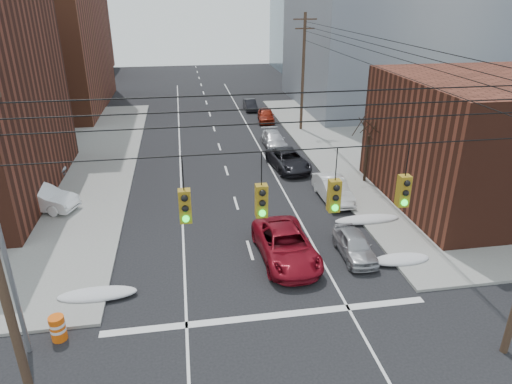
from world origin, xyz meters
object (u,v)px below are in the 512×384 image
object	(u,v)px
parked_car_a	(354,245)
parked_car_e	(266,115)
lot_car_a	(40,198)
construction_barrel	(58,328)
parked_car_f	(250,105)
lot_car_b	(33,168)
red_pickup	(286,245)
parked_car_c	(288,160)
parked_car_b	(333,189)
parked_car_d	(274,139)

from	to	relation	value
parked_car_a	parked_car_e	world-z (taller)	parked_car_e
lot_car_a	construction_barrel	size ratio (longest dim) A/B	4.36
parked_car_f	lot_car_b	xyz separation A→B (m)	(-19.00, -18.41, 0.21)
red_pickup	lot_car_a	bearing A→B (deg)	147.64
parked_car_e	parked_car_f	xyz separation A→B (m)	(-0.87, 5.45, -0.09)
parked_car_f	construction_barrel	bearing A→B (deg)	-109.74
parked_car_c	parked_car_b	bearing A→B (deg)	-82.39
parked_car_c	lot_car_a	bearing A→B (deg)	-171.19
parked_car_a	parked_car_f	world-z (taller)	parked_car_a
parked_car_e	lot_car_b	distance (m)	23.72
red_pickup	parked_car_f	bearing A→B (deg)	81.89
lot_car_a	parked_car_c	bearing A→B (deg)	-52.62
red_pickup	construction_barrel	size ratio (longest dim) A/B	5.33
lot_car_a	parked_car_d	bearing A→B (deg)	-36.77
parked_car_c	construction_barrel	xyz separation A→B (m)	(-13.29, -17.14, -0.17)
red_pickup	lot_car_b	distance (m)	21.14
parked_car_d	parked_car_e	size ratio (longest dim) A/B	1.08
parked_car_a	parked_car_d	size ratio (longest dim) A/B	0.86
lot_car_a	lot_car_b	size ratio (longest dim) A/B	0.98
parked_car_a	construction_barrel	size ratio (longest dim) A/B	3.55
parked_car_e	parked_car_c	bearing A→B (deg)	-86.70
red_pickup	parked_car_e	xyz separation A→B (m)	(3.97, 26.90, -0.09)
parked_car_d	lot_car_a	xyz separation A→B (m)	(-16.98, -10.53, 0.28)
parked_car_c	lot_car_b	bearing A→B (deg)	169.35
parked_car_e	construction_barrel	xyz separation A→B (m)	(-14.16, -31.27, -0.15)
parked_car_a	parked_car_f	xyz separation A→B (m)	(-0.47, 32.66, -0.04)
parked_car_d	construction_barrel	xyz separation A→B (m)	(-13.29, -22.82, -0.09)
red_pickup	parked_car_c	xyz separation A→B (m)	(3.10, 12.78, -0.08)
parked_car_a	parked_car_e	bearing A→B (deg)	90.20
parked_car_b	parked_car_d	size ratio (longest dim) A/B	1.02
parked_car_b	parked_car_f	bearing A→B (deg)	92.54
red_pickup	construction_barrel	world-z (taller)	red_pickup
parked_car_c	lot_car_a	size ratio (longest dim) A/B	1.11
parked_car_b	parked_car_d	bearing A→B (deg)	96.72
red_pickup	parked_car_b	bearing A→B (deg)	52.31
parked_car_b	parked_car_e	bearing A→B (deg)	91.04
parked_car_c	lot_car_a	xyz separation A→B (m)	(-16.98, -4.85, 0.20)
parked_car_a	parked_car_b	xyz separation A→B (m)	(1.13, 7.01, 0.10)
parked_car_e	construction_barrel	world-z (taller)	parked_car_e
parked_car_f	parked_car_b	bearing A→B (deg)	-86.27
parked_car_e	parked_car_f	bearing A→B (deg)	105.86
parked_car_e	parked_car_a	bearing A→B (deg)	-84.01
red_pickup	parked_car_b	world-z (taller)	red_pickup
parked_car_b	parked_car_e	world-z (taller)	parked_car_b
construction_barrel	parked_car_b	bearing A→B (deg)	36.63
parked_car_d	lot_car_b	world-z (taller)	lot_car_b
parked_car_d	red_pickup	bearing A→B (deg)	-99.63
parked_car_a	parked_car_e	size ratio (longest dim) A/B	0.93
parked_car_e	red_pickup	bearing A→B (deg)	-91.58
parked_car_d	lot_car_b	distance (m)	19.53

